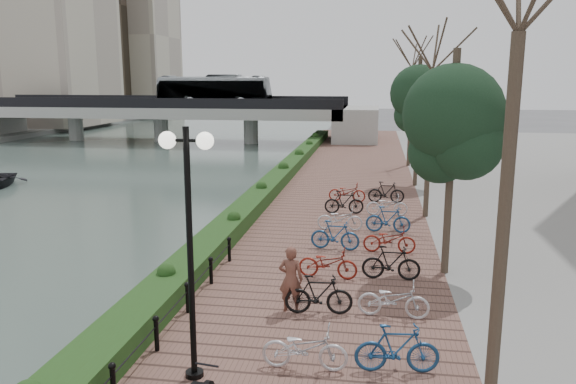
# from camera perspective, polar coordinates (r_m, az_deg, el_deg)

# --- Properties ---
(river_water) EXTENTS (30.00, 130.00, 0.02)m
(river_water) POSITION_cam_1_polar(r_m,az_deg,el_deg) (39.07, -23.47, 1.47)
(river_water) COLOR #4F6359
(river_water) RESTS_ON ground
(promenade) EXTENTS (8.00, 75.00, 0.50)m
(promenade) POSITION_cam_1_polar(r_m,az_deg,el_deg) (25.72, 4.56, -1.87)
(promenade) COLOR brown
(promenade) RESTS_ON ground
(hedge) EXTENTS (1.10, 56.00, 0.60)m
(hedge) POSITION_cam_1_polar(r_m,az_deg,el_deg) (28.47, -1.86, 0.61)
(hedge) COLOR #233D16
(hedge) RESTS_ON promenade
(chain_fence) EXTENTS (0.10, 14.10, 0.70)m
(chain_fence) POSITION_cam_1_polar(r_m,az_deg,el_deg) (11.74, -15.11, -15.97)
(chain_fence) COLOR black
(chain_fence) RESTS_ON promenade
(lamppost) EXTENTS (1.02, 0.32, 4.85)m
(lamppost) POSITION_cam_1_polar(r_m,az_deg,el_deg) (10.37, -10.10, -0.88)
(lamppost) COLOR black
(lamppost) RESTS_ON promenade
(pedestrian) EXTENTS (0.63, 0.44, 1.68)m
(pedestrian) POSITION_cam_1_polar(r_m,az_deg,el_deg) (13.96, 0.29, -8.83)
(pedestrian) COLOR brown
(pedestrian) RESTS_ON promenade
(bicycle_parking) EXTENTS (2.40, 17.32, 1.00)m
(bicycle_parking) POSITION_cam_1_polar(r_m,az_deg,el_deg) (18.82, 7.48, -4.67)
(bicycle_parking) COLOR silver
(bicycle_parking) RESTS_ON promenade
(street_trees) EXTENTS (3.20, 37.12, 6.80)m
(street_trees) POSITION_cam_1_polar(r_m,az_deg,el_deg) (20.40, 14.93, 4.08)
(street_trees) COLOR #31231D
(street_trees) RESTS_ON promenade
(bridge) EXTENTS (36.00, 10.77, 6.50)m
(bridge) POSITION_cam_1_polar(r_m,az_deg,el_deg) (56.11, -11.77, 8.41)
(bridge) COLOR #9E9E99
(bridge) RESTS_ON ground
(far_buildings) EXTENTS (35.00, 38.00, 38.00)m
(far_buildings) POSITION_cam_1_polar(r_m,az_deg,el_deg) (87.98, -24.97, 16.98)
(far_buildings) COLOR #B1A794
(far_buildings) RESTS_ON far_bank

